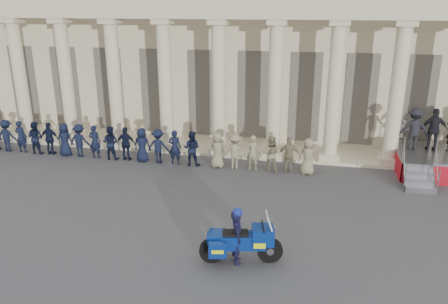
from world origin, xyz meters
TOP-DOWN VIEW (x-y plane):
  - ground at (0.00, 0.00)m, footprint 90.00×90.00m
  - building at (-0.00, 14.74)m, footprint 40.00×12.50m
  - officer_rank at (-5.65, 6.23)m, footprint 17.69×0.60m
  - motorcycle at (1.44, -1.03)m, footprint 2.31×1.15m
  - rider at (1.31, -1.06)m, footprint 0.50×0.65m

SIDE VIEW (x-z plane):
  - ground at x=0.00m, z-range 0.00..0.00m
  - motorcycle at x=1.44m, z-range -0.10..1.40m
  - officer_rank at x=-5.65m, z-range 0.00..1.59m
  - rider at x=1.31m, z-range 0.00..1.67m
  - building at x=0.00m, z-range 0.02..9.02m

